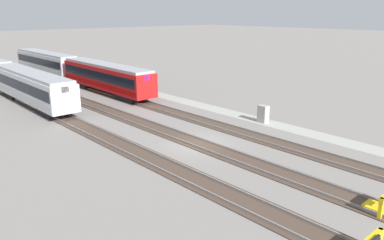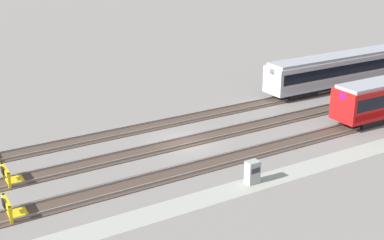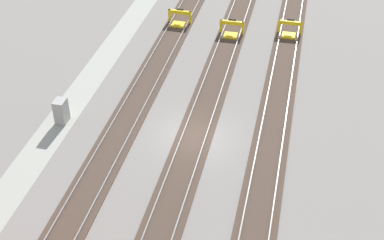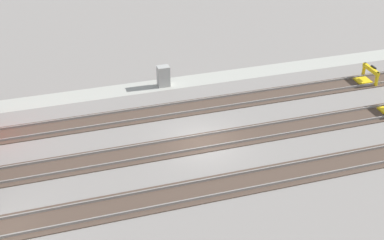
# 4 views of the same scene
# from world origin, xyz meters

# --- Properties ---
(ground_plane) EXTENTS (400.00, 400.00, 0.00)m
(ground_plane) POSITION_xyz_m (0.00, 0.00, 0.00)
(ground_plane) COLOR gray
(service_walkway) EXTENTS (54.00, 2.00, 0.01)m
(service_walkway) POSITION_xyz_m (0.00, -8.80, 0.00)
(service_walkway) COLOR #9E9E93
(service_walkway) RESTS_ON ground
(rail_track_nearest) EXTENTS (90.00, 2.24, 0.21)m
(rail_track_nearest) POSITION_xyz_m (0.00, -4.63, 0.04)
(rail_track_nearest) COLOR #47382D
(rail_track_nearest) RESTS_ON ground
(rail_track_near_inner) EXTENTS (90.00, 2.24, 0.21)m
(rail_track_near_inner) POSITION_xyz_m (0.00, 0.00, 0.04)
(rail_track_near_inner) COLOR #47382D
(rail_track_near_inner) RESTS_ON ground
(rail_track_middle) EXTENTS (90.00, 2.24, 0.21)m
(rail_track_middle) POSITION_xyz_m (0.00, 4.63, 0.04)
(rail_track_middle) COLOR #47382D
(rail_track_middle) RESTS_ON ground
(bumper_stop_nearest_track) EXTENTS (1.36, 2.01, 1.22)m
(bumper_stop_nearest_track) POSITION_xyz_m (-14.79, -4.64, 0.51)
(bumper_stop_nearest_track) COLOR gold
(bumper_stop_nearest_track) RESTS_ON ground
(electrical_cabinet) EXTENTS (0.90, 0.73, 1.60)m
(electrical_cabinet) POSITION_xyz_m (0.33, -8.60, 0.80)
(electrical_cabinet) COLOR #9E9E99
(electrical_cabinet) RESTS_ON ground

